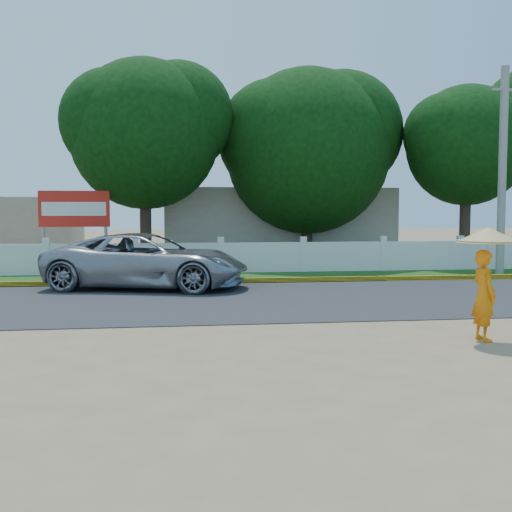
{
  "coord_description": "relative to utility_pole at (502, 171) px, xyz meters",
  "views": [
    {
      "loc": [
        -1.86,
        -11.5,
        2.31
      ],
      "look_at": [
        0.0,
        2.0,
        1.3
      ],
      "focal_mm": 45.0,
      "sensor_mm": 36.0,
      "label": 1
    }
  ],
  "objects": [
    {
      "name": "ground",
      "position": [
        -9.64,
        -9.45,
        -3.59
      ],
      "size": [
        120.0,
        120.0,
        0.0
      ],
      "primitive_type": "plane",
      "color": "#9E8460",
      "rests_on": "ground"
    },
    {
      "name": "building_near",
      "position": [
        -6.64,
        8.55,
        -1.99
      ],
      "size": [
        10.0,
        6.0,
        3.2
      ],
      "primitive_type": "cube",
      "color": "#B7AD99",
      "rests_on": "ground"
    },
    {
      "name": "vehicle",
      "position": [
        -12.1,
        -2.31,
        -2.79
      ],
      "size": [
        6.28,
        4.11,
        1.61
      ],
      "primitive_type": "imported",
      "rotation": [
        0.0,
        0.0,
        1.3
      ],
      "color": "#999BA1",
      "rests_on": "ground"
    },
    {
      "name": "curb",
      "position": [
        -9.64,
        -1.4,
        -3.51
      ],
      "size": [
        40.0,
        0.18,
        0.16
      ],
      "primitive_type": "cube",
      "color": "yellow",
      "rests_on": "ground"
    },
    {
      "name": "fence",
      "position": [
        -9.64,
        1.75,
        -3.04
      ],
      "size": [
        40.0,
        0.1,
        1.1
      ],
      "primitive_type": "cube",
      "color": "silver",
      "rests_on": "ground"
    },
    {
      "name": "monk_with_parasol",
      "position": [
        -6.03,
        -10.51,
        -2.29
      ],
      "size": [
        1.09,
        1.09,
        1.99
      ],
      "color": "orange",
      "rests_on": "ground"
    },
    {
      "name": "tree_row",
      "position": [
        -5.69,
        4.78,
        1.37
      ],
      "size": [
        33.69,
        7.61,
        8.87
      ],
      "color": "#473828",
      "rests_on": "ground"
    },
    {
      "name": "utility_pole",
      "position": [
        0.0,
        0.0,
        0.0
      ],
      "size": [
        0.28,
        0.28,
        7.18
      ],
      "primitive_type": "cylinder",
      "color": "gray",
      "rests_on": "ground"
    },
    {
      "name": "road",
      "position": [
        -9.64,
        -4.95,
        -3.58
      ],
      "size": [
        60.0,
        7.0,
        0.02
      ],
      "primitive_type": "cube",
      "color": "#38383A",
      "rests_on": "ground"
    },
    {
      "name": "grass_verge",
      "position": [
        -9.64,
        0.3,
        -3.58
      ],
      "size": [
        60.0,
        3.5,
        0.03
      ],
      "primitive_type": "cube",
      "color": "#2D601E",
      "rests_on": "ground"
    },
    {
      "name": "billboard",
      "position": [
        -14.83,
        2.85,
        -1.45
      ],
      "size": [
        2.5,
        0.13,
        2.95
      ],
      "color": "gray",
      "rests_on": "ground"
    }
  ]
}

